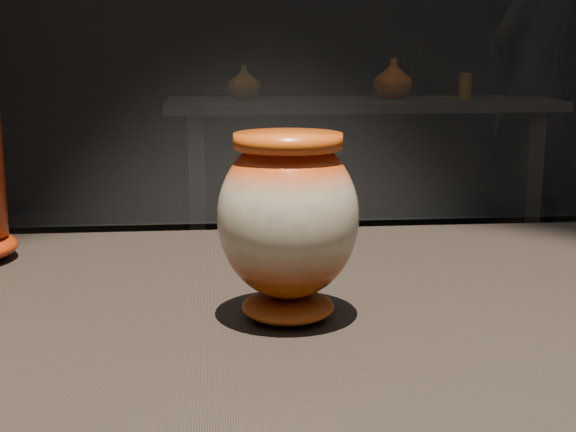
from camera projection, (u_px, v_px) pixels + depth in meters
name	position (u px, v px, depth m)	size (l,w,h in m)	color
main_vase	(288.00, 219.00, 0.80)	(0.18, 0.18, 0.19)	#7E320B
back_shelf	(361.00, 150.00, 4.18)	(2.00, 0.60, 0.90)	black
back_vase_left	(244.00, 82.00, 4.08)	(0.17, 0.17, 0.18)	#8A5914
back_vase_mid	(393.00, 79.00, 4.18)	(0.20, 0.20, 0.21)	#7E320B
back_vase_right	(465.00, 86.00, 4.17)	(0.07, 0.07, 0.13)	#8A5914
visitor	(532.00, 91.00, 4.46)	(0.67, 0.44, 1.85)	black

